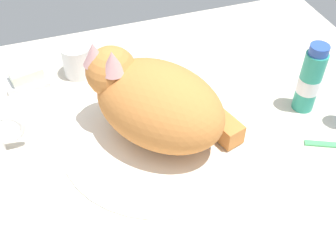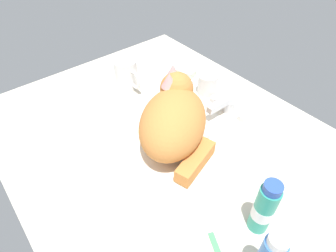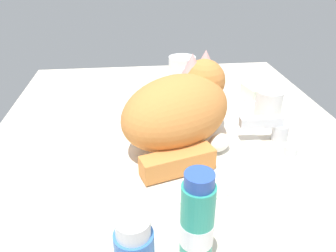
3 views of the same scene
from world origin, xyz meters
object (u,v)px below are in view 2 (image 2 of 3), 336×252
Objects in this scene: soap_bar at (185,72)px; coffee_mug at (127,74)px; rinse_cup at (208,84)px; toothpaste_bottle at (264,208)px; cat at (174,118)px; faucet at (226,106)px.

coffee_mug is at bearing -116.44° from soap_bar.
coffee_mug is at bearing -137.95° from rinse_cup.
rinse_cup is 0.48× the size of toothpaste_bottle.
cat is at bearing -66.17° from rinse_cup.
rinse_cup reaches higher than soap_bar.
cat reaches higher than soap_bar.
rinse_cup is 11.30cm from soap_bar.
toothpaste_bottle reaches higher than rinse_cup.
rinse_cup is at bearing 113.83° from cat.
faucet is 2.06× the size of rinse_cup.
faucet is 21.39cm from cat.
soap_bar is at bearing 178.84° from rinse_cup.
toothpaste_bottle is (41.35, -25.87, 3.43)cm from rinse_cup.
faucet is 38.32cm from toothpaste_bottle.
rinse_cup is at bearing 42.05° from coffee_mug.
coffee_mug is 1.74× the size of rinse_cup.
rinse_cup is 1.04× the size of soap_bar.
toothpaste_bottle is (30.99, -2.42, -1.51)cm from cat.
soap_bar is (9.35, 18.81, -2.49)cm from coffee_mug.
faucet is 11.42cm from rinse_cup.
toothpaste_bottle is at bearing -26.38° from soap_bar.
toothpaste_bottle is (52.60, -26.09, 4.49)cm from soap_bar.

